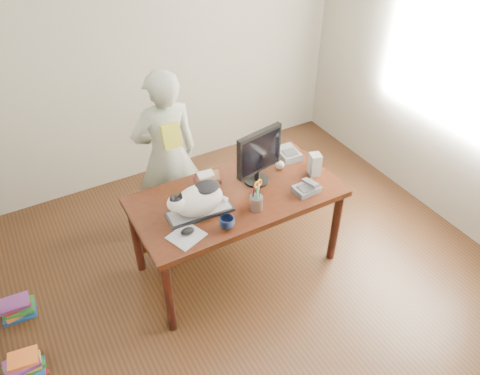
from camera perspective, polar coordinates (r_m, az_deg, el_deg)
name	(u,v)px	position (r m, az deg, el deg)	size (l,w,h in m)	color
room	(285,171)	(2.80, 5.54, 2.02)	(4.50, 4.50, 4.50)	black
desk	(232,203)	(3.71, -0.98, -1.95)	(1.60, 0.80, 0.75)	black
keyboard	(200,212)	(3.40, -4.94, -2.96)	(0.49, 0.21, 0.03)	black
cat	(197,199)	(3.31, -5.28, -1.46)	(0.47, 0.25, 0.27)	white
monitor	(259,154)	(3.54, 2.33, 4.05)	(0.41, 0.23, 0.46)	black
pen_cup	(256,201)	(3.39, 1.98, -1.67)	(0.13, 0.13, 0.25)	gray
mousepad	(186,236)	(3.24, -6.56, -5.90)	(0.28, 0.27, 0.01)	#A5AAB1
mouse	(188,231)	(3.24, -6.41, -5.30)	(0.12, 0.10, 0.04)	black
coffee_mug	(227,223)	(3.26, -1.61, -4.31)	(0.11, 0.11, 0.09)	#0D1635
phone	(307,188)	(3.61, 8.15, -0.11)	(0.20, 0.17, 0.09)	#5A5A5E
speaker	(315,164)	(3.77, 9.09, 2.82)	(0.10, 0.11, 0.19)	#A6A5A8
baseball	(280,165)	(3.82, 4.87, 2.73)	(0.07, 0.07, 0.07)	beige
book_stack	(207,178)	(3.68, -4.00, 1.18)	(0.22, 0.19, 0.07)	#471319
calculator	(288,154)	(3.98, 5.87, 4.13)	(0.18, 0.23, 0.07)	#5A5A5E
person	(167,155)	(4.01, -8.93, 3.93)	(0.56, 0.37, 1.54)	beige
held_book	(171,136)	(3.72, -8.35, 6.24)	(0.15, 0.09, 0.20)	gold
book_pile_a	(25,366)	(3.68, -24.70, -19.20)	(0.27, 0.22, 0.18)	#AD1E18
book_pile_b	(17,308)	(4.04, -25.50, -13.12)	(0.26, 0.20, 0.15)	#1A4B9D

